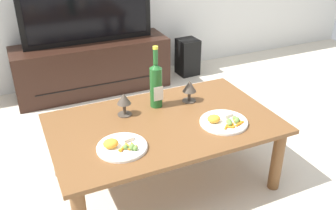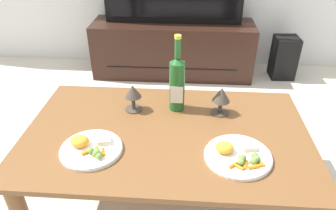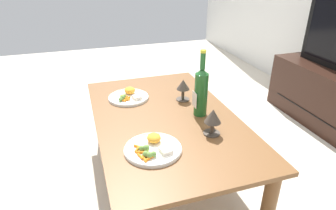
# 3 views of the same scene
# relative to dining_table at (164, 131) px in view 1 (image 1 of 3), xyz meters

# --- Properties ---
(ground_plane) EXTENTS (6.40, 6.40, 0.00)m
(ground_plane) POSITION_rel_dining_table_xyz_m (0.00, 0.00, -0.37)
(ground_plane) COLOR beige
(dining_table) EXTENTS (1.30, 0.80, 0.43)m
(dining_table) POSITION_rel_dining_table_xyz_m (0.00, 0.00, 0.00)
(dining_table) COLOR brown
(dining_table) RESTS_ON ground_plane
(tv_stand) EXTENTS (1.39, 0.41, 0.47)m
(tv_stand) POSITION_rel_dining_table_xyz_m (-0.06, 1.48, -0.13)
(tv_stand) COLOR black
(tv_stand) RESTS_ON ground_plane
(tv_screen) EXTENTS (1.14, 0.05, 0.57)m
(tv_screen) POSITION_rel_dining_table_xyz_m (-0.06, 1.48, 0.39)
(tv_screen) COLOR black
(tv_screen) RESTS_ON tv_stand
(floor_speaker) EXTENTS (0.21, 0.21, 0.37)m
(floor_speaker) POSITION_rel_dining_table_xyz_m (0.92, 1.48, -0.18)
(floor_speaker) COLOR black
(floor_speaker) RESTS_ON ground_plane
(wine_bottle) EXTENTS (0.08, 0.08, 0.39)m
(wine_bottle) POSITION_rel_dining_table_xyz_m (0.04, 0.20, 0.22)
(wine_bottle) COLOR #1E5923
(wine_bottle) RESTS_ON dining_table
(goblet_left) EXTENTS (0.09, 0.09, 0.14)m
(goblet_left) POSITION_rel_dining_table_xyz_m (-0.18, 0.17, 0.16)
(goblet_left) COLOR #473D33
(goblet_left) RESTS_ON dining_table
(goblet_right) EXTENTS (0.09, 0.09, 0.14)m
(goblet_right) POSITION_rel_dining_table_xyz_m (0.25, 0.17, 0.16)
(goblet_right) COLOR #473D33
(goblet_right) RESTS_ON dining_table
(dinner_plate_left) EXTENTS (0.26, 0.26, 0.06)m
(dinner_plate_left) POSITION_rel_dining_table_xyz_m (-0.31, -0.16, 0.08)
(dinner_plate_left) COLOR white
(dinner_plate_left) RESTS_ON dining_table
(dinner_plate_right) EXTENTS (0.28, 0.28, 0.05)m
(dinner_plate_right) POSITION_rel_dining_table_xyz_m (0.30, -0.16, 0.08)
(dinner_plate_right) COLOR white
(dinner_plate_right) RESTS_ON dining_table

